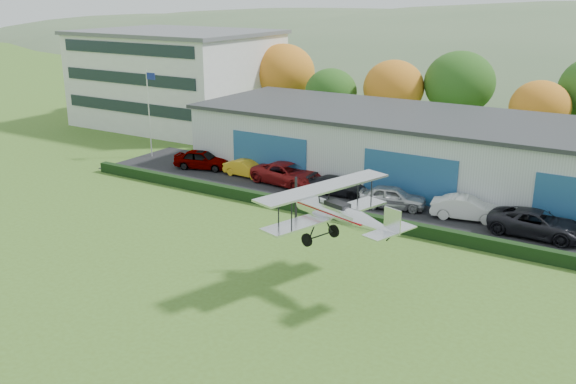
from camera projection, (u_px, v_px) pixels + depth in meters
The scene contains 16 objects.
ground at pixel (138, 309), 30.53m from camera, with size 300.00×300.00×0.00m, color #44641F.
apron at pixel (376, 201), 45.97m from camera, with size 48.00×9.00×0.05m, color black.
hedge at pixel (347, 216), 41.98m from camera, with size 46.00×0.60×0.80m, color black.
hangar at pixel (438, 150), 49.80m from camera, with size 40.60×12.60×5.30m.
office_block at pixel (177, 78), 71.33m from camera, with size 20.60×15.60×10.40m.
flagpole at pixel (149, 105), 56.87m from camera, with size 1.05×0.10×8.00m.
tree_belt at pixel (443, 88), 61.21m from camera, with size 75.70×13.22×10.12m.
distant_hills at pixel (555, 112), 149.83m from camera, with size 430.00×196.00×56.00m.
car_0 at pixel (202, 159), 54.06m from camera, with size 1.93×4.78×1.63m, color gray.
car_1 at pixel (247, 169), 51.88m from camera, with size 1.40×4.01×1.32m, color gold.
car_2 at pixel (287, 174), 49.68m from camera, with size 2.78×6.02×1.67m, color maroon.
car_3 at pixel (338, 186), 47.35m from camera, with size 1.86×4.57×1.33m, color black.
car_4 at pixel (393, 197), 44.31m from camera, with size 1.88×4.67×1.59m, color silver.
car_5 at pixel (467, 208), 42.16m from camera, with size 1.62×4.65×1.53m, color silver.
car_6 at pixel (537, 224), 39.26m from camera, with size 2.69×5.84×1.62m, color black.
biplane at pixel (339, 212), 31.50m from camera, with size 7.25×8.20×3.07m.
Camera 1 is at (20.61, -19.37, 14.69)m, focal length 39.55 mm.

